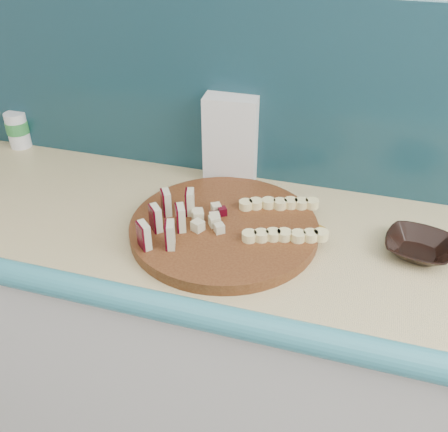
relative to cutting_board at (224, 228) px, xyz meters
The scene contains 10 objects.
kitchen_counter 0.48m from the cutting_board, ahead, with size 2.20×0.63×0.91m.
backsplash 0.39m from the cutting_board, 74.53° to the left, with size 2.20×0.02×0.50m, color teal.
cutting_board is the anchor object (origin of this frame).
apple_wedges 0.14m from the cutting_board, 152.43° to the right, with size 0.09×0.20×0.06m.
apple_chunks 0.04m from the cutting_board, 160.14° to the right, with size 0.08×0.07×0.02m.
banana_slices 0.14m from the cutting_board, 17.75° to the left, with size 0.23×0.22×0.02m.
brown_bowl 0.46m from the cutting_board, ahead, with size 0.15×0.15×0.04m, color black.
flour_bag 0.30m from the cutting_board, 102.36° to the left, with size 0.15×0.10×0.25m, color white.
canister 0.82m from the cutting_board, 160.44° to the left, with size 0.07×0.07×0.11m.
banana_peel 0.17m from the cutting_board, 44.79° to the left, with size 0.19×0.16×0.01m.
Camera 1 is at (0.30, 0.53, 1.62)m, focal length 40.00 mm.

